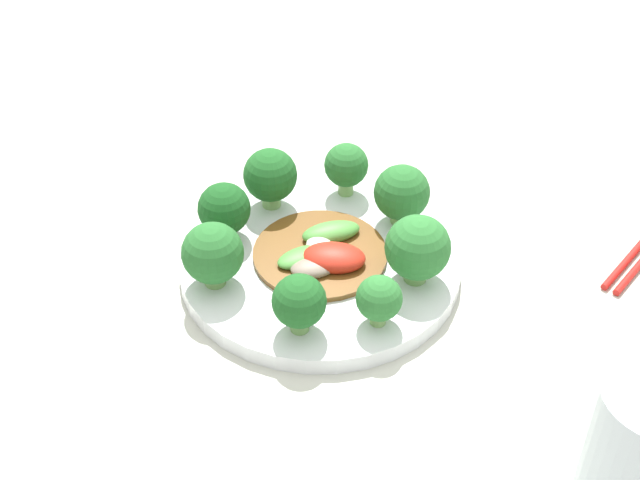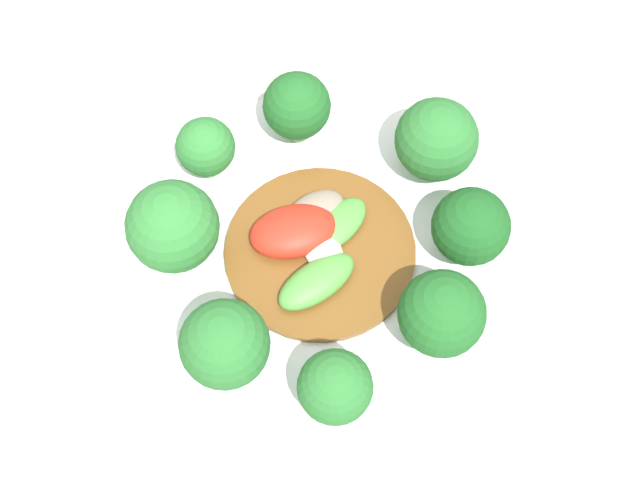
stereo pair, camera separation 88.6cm
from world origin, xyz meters
name	(u,v)px [view 2 (the right image)]	position (x,y,z in m)	size (l,w,h in m)	color
table	(283,432)	(0.00, 0.00, 0.37)	(0.87, 0.72, 0.74)	#B7BCAD
plate	(320,259)	(0.04, 0.02, 0.75)	(0.27, 0.27, 0.02)	silver
broccoli_northwest	(206,147)	(-0.03, 0.09, 0.78)	(0.04, 0.04, 0.05)	#7AAD5B
broccoli_southeast	(442,314)	(0.11, -0.05, 0.79)	(0.05, 0.05, 0.06)	#89B76B
broccoli_northeast	(436,140)	(0.12, 0.08, 0.79)	(0.06, 0.06, 0.06)	#70A356
broccoli_southwest	(225,345)	(-0.02, -0.06, 0.79)	(0.05, 0.05, 0.06)	#7AAD5B
broccoli_south	(335,387)	(0.04, -0.09, 0.79)	(0.04, 0.04, 0.06)	#89B76B
broccoli_north	(297,106)	(0.03, 0.11, 0.79)	(0.05, 0.05, 0.06)	#70A356
broccoli_east	(471,227)	(0.14, 0.01, 0.79)	(0.05, 0.05, 0.06)	#89B76B
broccoli_west	(173,227)	(-0.05, 0.02, 0.79)	(0.06, 0.06, 0.07)	#70A356
stirfry_center	(315,245)	(0.04, 0.02, 0.76)	(0.13, 0.13, 0.02)	brown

